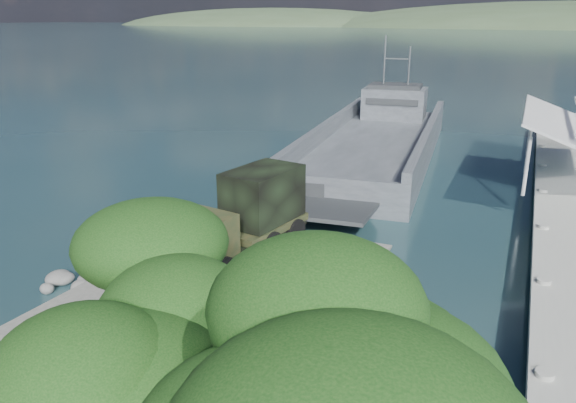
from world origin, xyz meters
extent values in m
plane|color=#1C3C43|center=(0.00, 0.00, 0.00)|extent=(1400.00, 1400.00, 0.00)
cube|color=slate|center=(0.00, -1.00, 0.25)|extent=(10.00, 18.00, 0.50)
cube|color=beige|center=(13.00, 18.00, 1.00)|extent=(4.00, 44.00, 0.50)
cube|color=#43494F|center=(-0.24, 24.85, 0.41)|extent=(10.54, 27.75, 2.26)
cube|color=#43494F|center=(-4.02, 24.51, 2.08)|extent=(2.97, 27.07, 1.18)
cube|color=#43494F|center=(3.55, 25.19, 2.08)|extent=(2.97, 27.07, 1.18)
cube|color=#43494F|center=(0.97, 11.43, 0.90)|extent=(8.14, 1.09, 2.35)
cube|color=#43494F|center=(-1.05, 33.86, 2.89)|extent=(5.73, 4.09, 2.71)
cube|color=#2F3335|center=(-1.05, 33.86, 4.43)|extent=(4.76, 3.29, 0.36)
cylinder|color=#96999C|center=(-2.13, 33.76, 6.51)|extent=(0.14, 0.14, 4.52)
cylinder|color=#96999C|center=(0.03, 33.95, 6.06)|extent=(0.14, 0.14, 3.62)
cylinder|color=black|center=(-1.99, 0.94, 1.10)|extent=(0.64, 1.26, 1.21)
cylinder|color=black|center=(0.11, 0.54, 1.10)|extent=(0.64, 1.26, 1.21)
cylinder|color=black|center=(-1.40, 4.04, 1.10)|extent=(0.64, 1.26, 1.21)
cylinder|color=black|center=(0.70, 3.64, 1.10)|extent=(0.64, 1.26, 1.21)
cylinder|color=black|center=(-1.05, 5.87, 1.10)|extent=(0.64, 1.26, 1.21)
cylinder|color=black|center=(1.05, 5.47, 1.10)|extent=(0.64, 1.26, 1.21)
cube|color=black|center=(-0.45, 3.30, 1.24)|extent=(3.33, 7.32, 0.23)
cube|color=#20311B|center=(-0.92, 0.83, 2.22)|extent=(2.63, 2.26, 1.86)
cube|color=#20311B|center=(-1.13, -0.26, 1.75)|extent=(2.26, 1.22, 0.93)
cube|color=#20311B|center=(-0.21, 4.57, 1.57)|extent=(3.08, 4.63, 0.33)
cube|color=black|center=(-0.17, 4.76, 2.92)|extent=(2.85, 3.89, 2.32)
cube|color=#2F3335|center=(-1.22, -0.72, 1.20)|extent=(2.32, 0.66, 0.28)
imported|color=#20311B|center=(-2.42, -1.24, 1.43)|extent=(0.80, 0.79, 1.86)
ellipsoid|color=#113B10|center=(7.21, -11.21, 6.08)|extent=(6.08, 5.65, 2.61)
ellipsoid|color=#113B10|center=(3.51, -7.95, 6.08)|extent=(3.04, 3.04, 1.74)
camera|label=1|loc=(10.13, -16.41, 10.42)|focal=35.00mm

